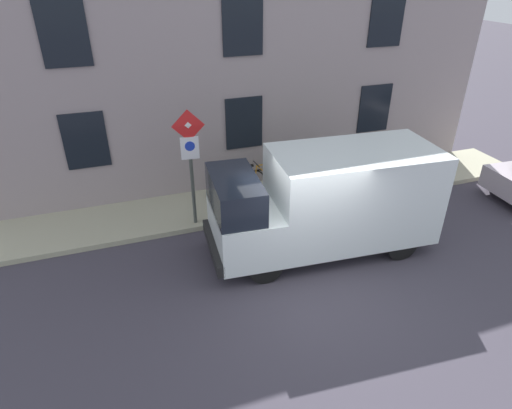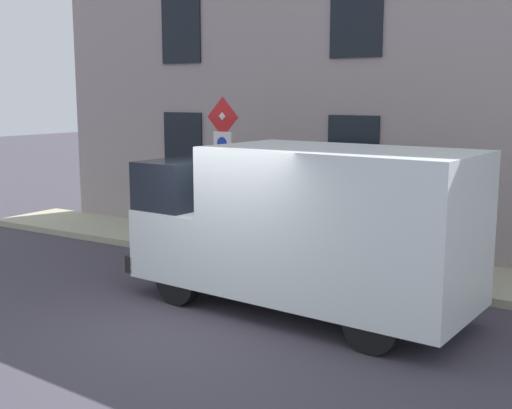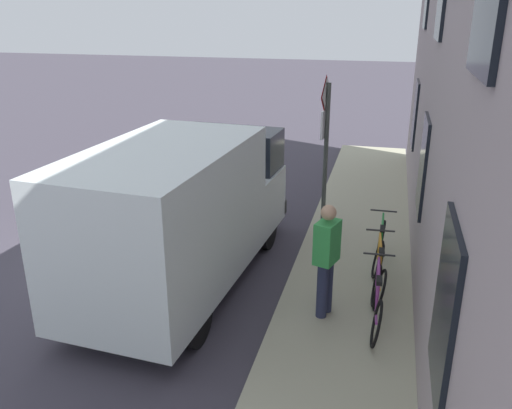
{
  "view_description": "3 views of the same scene",
  "coord_description": "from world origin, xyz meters",
  "px_view_note": "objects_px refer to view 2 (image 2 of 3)",
  "views": [
    {
      "loc": [
        -6.89,
        3.6,
        6.21
      ],
      "look_at": [
        1.86,
        0.59,
        0.98
      ],
      "focal_mm": 30.44,
      "sensor_mm": 36.0,
      "label": 1
    },
    {
      "loc": [
        -7.48,
        -5.3,
        3.23
      ],
      "look_at": [
        1.8,
        0.53,
        1.4
      ],
      "focal_mm": 45.64,
      "sensor_mm": 36.0,
      "label": 2
    },
    {
      "loc": [
        4.06,
        -8.36,
        4.42
      ],
      "look_at": [
        2.0,
        -0.19,
        1.27
      ],
      "focal_mm": 37.24,
      "sensor_mm": 36.0,
      "label": 3
    }
  ],
  "objects_px": {
    "bicycle_green": "(328,233)",
    "bicycle_orange": "(371,238)",
    "delivery_van": "(304,225)",
    "pedestrian": "(400,220)",
    "sign_post_stacked": "(224,153)",
    "bicycle_purple": "(418,244)"
  },
  "relations": [
    {
      "from": "bicycle_purple",
      "to": "pedestrian",
      "type": "xyz_separation_m",
      "value": [
        -0.75,
        0.09,
        0.56
      ]
    },
    {
      "from": "bicycle_purple",
      "to": "bicycle_green",
      "type": "distance_m",
      "value": 1.83
    },
    {
      "from": "sign_post_stacked",
      "to": "bicycle_green",
      "type": "height_order",
      "value": "sign_post_stacked"
    },
    {
      "from": "delivery_van",
      "to": "pedestrian",
      "type": "relative_size",
      "value": 3.17
    },
    {
      "from": "bicycle_orange",
      "to": "delivery_van",
      "type": "bearing_deg",
      "value": 90.19
    },
    {
      "from": "bicycle_orange",
      "to": "pedestrian",
      "type": "relative_size",
      "value": 1.0
    },
    {
      "from": "bicycle_purple",
      "to": "pedestrian",
      "type": "bearing_deg",
      "value": 81.13
    },
    {
      "from": "pedestrian",
      "to": "sign_post_stacked",
      "type": "bearing_deg",
      "value": 115.95
    },
    {
      "from": "bicycle_orange",
      "to": "sign_post_stacked",
      "type": "bearing_deg",
      "value": 22.24
    },
    {
      "from": "bicycle_green",
      "to": "pedestrian",
      "type": "distance_m",
      "value": 1.98
    },
    {
      "from": "bicycle_green",
      "to": "pedestrian",
      "type": "xyz_separation_m",
      "value": [
        -0.75,
        -1.75,
        0.56
      ]
    },
    {
      "from": "sign_post_stacked",
      "to": "bicycle_purple",
      "type": "relative_size",
      "value": 1.73
    },
    {
      "from": "sign_post_stacked",
      "to": "bicycle_orange",
      "type": "xyz_separation_m",
      "value": [
        1.25,
        -2.59,
        -1.62
      ]
    },
    {
      "from": "delivery_van",
      "to": "bicycle_purple",
      "type": "xyz_separation_m",
      "value": [
        3.17,
        -0.71,
        -0.82
      ]
    },
    {
      "from": "sign_post_stacked",
      "to": "bicycle_purple",
      "type": "distance_m",
      "value": 4.06
    },
    {
      "from": "pedestrian",
      "to": "bicycle_orange",
      "type": "bearing_deg",
      "value": 65.45
    },
    {
      "from": "delivery_van",
      "to": "pedestrian",
      "type": "bearing_deg",
      "value": -100.37
    },
    {
      "from": "bicycle_green",
      "to": "bicycle_orange",
      "type": "bearing_deg",
      "value": 179.71
    },
    {
      "from": "delivery_van",
      "to": "bicycle_green",
      "type": "xyz_separation_m",
      "value": [
        3.17,
        1.12,
        -0.82
      ]
    },
    {
      "from": "sign_post_stacked",
      "to": "pedestrian",
      "type": "distance_m",
      "value": 3.62
    },
    {
      "from": "delivery_van",
      "to": "bicycle_purple",
      "type": "height_order",
      "value": "delivery_van"
    },
    {
      "from": "bicycle_purple",
      "to": "pedestrian",
      "type": "relative_size",
      "value": 1.0
    }
  ]
}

